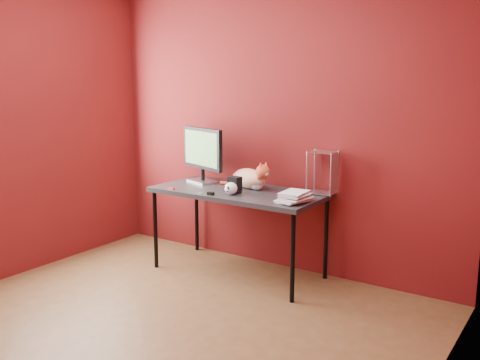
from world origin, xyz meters
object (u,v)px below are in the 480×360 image
Objects in this scene: skull_mug at (231,188)px; speaker at (235,185)px; desk at (238,196)px; cat at (249,178)px; monitor at (202,152)px; book_stack at (287,140)px.

skull_mug is 0.09m from speaker.
desk is 0.16m from speaker.
desk is at bearing -88.46° from cat.
speaker is (-0.02, 0.09, 0.01)m from skull_mug.
monitor reaches higher than cat.
book_stack is at bearing 28.76° from skull_mug.
speaker is at bearing 124.72° from skull_mug.
book_stack is at bearing -7.82° from cat.
desk is at bearing 167.08° from book_stack.
book_stack reaches higher than speaker.
monitor is 1.05m from book_stack.
desk is 0.77m from book_stack.
book_stack reaches higher than monitor.
monitor is 0.58× the size of book_stack.
speaker is 0.66m from book_stack.
book_stack is (0.54, -0.12, 0.53)m from desk.
speaker is at bearing -72.37° from cat.
cat is at bearing 20.28° from monitor.
monitor is 4.11× the size of speaker.
book_stack is (0.48, 0.07, 0.43)m from skull_mug.
skull_mug is at bearing -73.63° from desk.
monitor is at bearing 155.94° from speaker.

